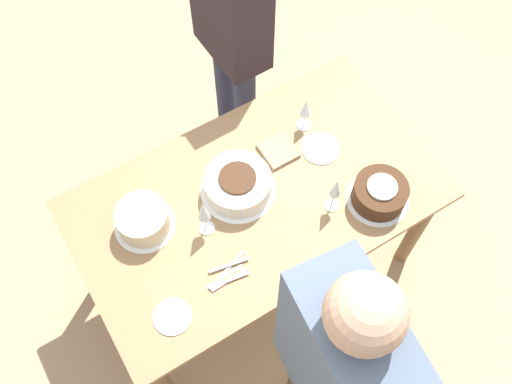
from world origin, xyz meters
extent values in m
plane|color=tan|center=(0.00, 0.00, 0.00)|extent=(12.00, 12.00, 0.00)
cube|color=#9E754C|center=(0.00, 0.00, 0.76)|extent=(1.56, 0.91, 0.03)
cylinder|color=brown|center=(-0.71, -0.38, 0.37)|extent=(0.07, 0.07, 0.74)
cylinder|color=brown|center=(0.71, -0.38, 0.37)|extent=(0.07, 0.07, 0.74)
cylinder|color=brown|center=(-0.71, 0.38, 0.37)|extent=(0.07, 0.07, 0.74)
cylinder|color=brown|center=(0.71, 0.38, 0.37)|extent=(0.07, 0.07, 0.74)
cylinder|color=white|center=(-0.05, 0.07, 0.77)|extent=(0.33, 0.33, 0.01)
cylinder|color=silver|center=(-0.05, 0.07, 0.82)|extent=(0.29, 0.29, 0.10)
cylinder|color=#422614|center=(-0.05, 0.07, 0.88)|extent=(0.16, 0.16, 0.01)
cylinder|color=white|center=(0.44, -0.28, 0.77)|extent=(0.27, 0.27, 0.01)
cylinder|color=#422614|center=(0.44, -0.28, 0.83)|extent=(0.23, 0.23, 0.10)
cylinder|color=silver|center=(0.44, -0.28, 0.88)|extent=(0.13, 0.13, 0.01)
cylinder|color=white|center=(-0.46, 0.13, 0.77)|extent=(0.26, 0.26, 0.01)
cylinder|color=beige|center=(-0.46, 0.13, 0.83)|extent=(0.22, 0.22, 0.11)
cylinder|color=silver|center=(0.25, -0.20, 0.77)|extent=(0.06, 0.06, 0.00)
cylinder|color=silver|center=(0.25, -0.20, 0.83)|extent=(0.01, 0.01, 0.10)
cone|color=silver|center=(0.25, -0.20, 0.93)|extent=(0.04, 0.04, 0.11)
cylinder|color=silver|center=(0.38, 0.21, 0.77)|extent=(0.07, 0.07, 0.00)
cylinder|color=silver|center=(0.38, 0.21, 0.82)|extent=(0.01, 0.01, 0.08)
cone|color=silver|center=(0.38, 0.21, 0.90)|extent=(0.04, 0.04, 0.10)
cylinder|color=silver|center=(-0.25, -0.02, 0.77)|extent=(0.07, 0.07, 0.00)
cylinder|color=silver|center=(-0.25, -0.02, 0.83)|extent=(0.01, 0.01, 0.10)
cone|color=silver|center=(-0.25, -0.02, 0.94)|extent=(0.05, 0.05, 0.11)
cylinder|color=silver|center=(-0.55, -0.28, 0.77)|extent=(0.15, 0.15, 0.01)
cylinder|color=silver|center=(0.38, 0.06, 0.77)|extent=(0.17, 0.17, 0.01)
cube|color=silver|center=(-0.29, -0.24, 0.77)|extent=(0.17, 0.02, 0.00)
cube|color=silver|center=(-0.25, -0.22, 0.77)|extent=(0.16, 0.07, 0.00)
cube|color=silver|center=(-0.28, -0.26, 0.78)|extent=(0.17, 0.02, 0.00)
cube|color=silver|center=(-0.29, -0.27, 0.78)|extent=(0.17, 0.04, 0.00)
cube|color=silver|center=(-0.25, -0.21, 0.78)|extent=(0.17, 0.04, 0.00)
cube|color=gray|center=(0.21, 0.15, 0.78)|extent=(0.14, 0.15, 0.02)
cylinder|color=#4C4238|center=(-0.18, -0.68, 0.43)|extent=(0.11, 0.11, 0.86)
cube|color=slate|center=(-0.19, -0.79, 1.22)|extent=(0.26, 0.42, 0.72)
sphere|color=tan|center=(-0.19, -0.79, 1.68)|extent=(0.20, 0.20, 0.20)
cylinder|color=#2D334C|center=(0.33, 0.89, 0.38)|extent=(0.11, 0.11, 0.76)
cylinder|color=#2D334C|center=(0.34, 0.67, 0.38)|extent=(0.11, 0.11, 0.76)
cube|color=#2D2328|center=(0.34, 0.78, 1.08)|extent=(0.23, 0.41, 0.63)
camera|label=1|loc=(-0.59, -0.98, 2.93)|focal=40.00mm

